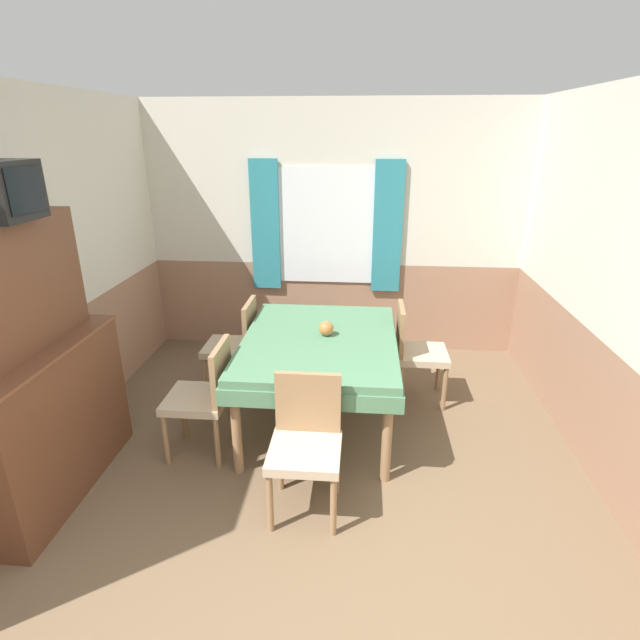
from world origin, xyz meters
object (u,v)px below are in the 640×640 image
object	(u,v)px
chair_left_far	(236,343)
sideboard	(36,388)
dining_table	(320,350)
chair_right_far	(415,349)
chair_left_near	(205,394)
tv	(2,191)
vase	(326,328)
chair_head_near	(306,440)

from	to	relation	value
chair_left_far	sideboard	bearing A→B (deg)	147.67
dining_table	chair_right_far	xyz separation A→B (m)	(0.80, 0.47, -0.17)
sideboard	chair_left_far	bearing A→B (deg)	57.67
chair_left_near	sideboard	xyz separation A→B (m)	(-0.92, -0.50, 0.28)
chair_right_far	chair_left_near	size ratio (longest dim) A/B	1.00
tv	dining_table	bearing A→B (deg)	29.94
vase	chair_head_near	bearing A→B (deg)	-92.64
dining_table	tv	size ratio (longest dim) A/B	4.25
chair_left_far	chair_right_far	xyz separation A→B (m)	(1.60, 0.00, 0.00)
chair_left_far	sideboard	xyz separation A→B (m)	(-0.92, -1.45, 0.28)
chair_head_near	sideboard	distance (m)	1.74
sideboard	chair_left_near	bearing A→B (deg)	28.84
chair_right_far	vase	bearing A→B (deg)	-61.05
chair_right_far	vase	xyz separation A→B (m)	(-0.75, -0.42, 0.34)
chair_left_far	chair_head_near	world-z (taller)	same
dining_table	chair_right_far	size ratio (longest dim) A/B	1.81
chair_right_far	chair_left_near	bearing A→B (deg)	-59.52
chair_left_far	chair_head_near	xyz separation A→B (m)	(0.80, -1.45, 0.00)
vase	chair_left_near	bearing A→B (deg)	-148.20
dining_table	chair_left_far	xyz separation A→B (m)	(-0.80, 0.47, -0.17)
chair_left_far	chair_left_near	world-z (taller)	same
chair_head_near	chair_right_far	bearing A→B (deg)	-118.85
tv	chair_right_far	bearing A→B (deg)	30.12
vase	chair_right_far	bearing A→B (deg)	28.95
dining_table	chair_head_near	distance (m)	1.00
tv	vase	world-z (taller)	tv
chair_left_near	tv	bearing A→B (deg)	119.44
chair_right_far	sideboard	size ratio (longest dim) A/B	0.48
chair_left_far	chair_left_near	bearing A→B (deg)	-180.00
chair_head_near	tv	xyz separation A→B (m)	(-1.67, 0.02, 1.49)
sideboard	chair_right_far	bearing A→B (deg)	29.89
tv	sideboard	bearing A→B (deg)	-162.18
chair_right_far	sideboard	world-z (taller)	sideboard
sideboard	dining_table	bearing A→B (deg)	29.61
chair_left_near	vase	xyz separation A→B (m)	(0.85, 0.53, 0.34)
chair_left_far	sideboard	size ratio (longest dim) A/B	0.48
chair_left_near	vase	world-z (taller)	vase
chair_left_far	chair_left_near	size ratio (longest dim) A/B	1.00
chair_right_far	chair_head_near	bearing A→B (deg)	-28.85
chair_right_far	sideboard	bearing A→B (deg)	-60.11
sideboard	tv	size ratio (longest dim) A/B	4.86
chair_head_near	chair_left_near	xyz separation A→B (m)	(-0.80, 0.51, 0.00)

